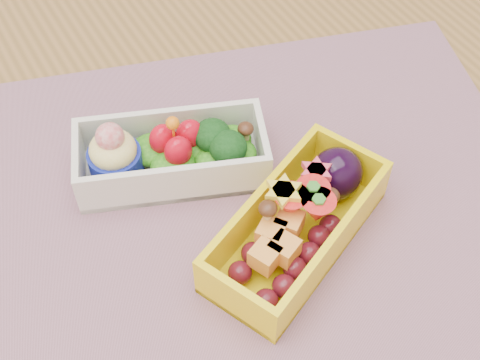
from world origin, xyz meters
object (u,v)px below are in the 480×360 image
bento_white (171,155)px  bento_yellow (300,222)px  table (209,248)px  placemat (235,214)px

bento_white → bento_yellow: bearing=-42.1°
table → bento_yellow: size_ratio=6.30×
bento_white → bento_yellow: bento_white is taller
placemat → table: bearing=103.8°
placemat → bento_yellow: size_ratio=2.86×
placemat → bento_white: size_ratio=2.96×
table → bento_white: bento_white is taller
placemat → bento_yellow: bearing=-56.0°
bento_white → placemat: bearing=-48.0°
table → bento_white: 0.13m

